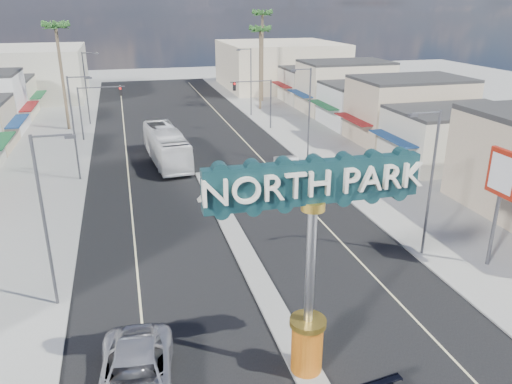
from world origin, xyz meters
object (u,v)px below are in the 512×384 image
palm_right_far (262,19)px  city_bus (166,146)px  streetlight_l_near (47,214)px  gateway_sign (311,246)px  streetlight_r_near (429,177)px  suv_left (135,378)px  car_parked_right (289,168)px  traffic_signal_right (256,95)px  streetlight_l_mid (75,124)px  streetlight_r_far (250,79)px  bank_pylon_sign (502,180)px  palm_left_far (56,32)px  streetlight_r_mid (308,111)px  palm_right_mid (260,34)px  traffic_signal_left (96,102)px  streetlight_l_far (87,85)px

palm_right_far → city_bus: 35.21m
streetlight_l_near → city_bus: 25.00m
gateway_sign → streetlight_r_near: 13.19m
streetlight_r_near → suv_left: size_ratio=1.42×
streetlight_l_near → car_parked_right: size_ratio=1.74×
gateway_sign → traffic_signal_right: size_ratio=1.53×
traffic_signal_right → city_bus: 16.06m
streetlight_l_mid → streetlight_r_far: (20.87, 22.00, 0.00)m
gateway_sign → traffic_signal_right: bearing=77.7°
streetlight_r_far → palm_right_far: bearing=65.5°
suv_left → bank_pylon_sign: bearing=19.9°
palm_left_far → suv_left: (6.06, -47.58, -10.61)m
traffic_signal_right → streetlight_l_mid: size_ratio=0.67×
streetlight_r_mid → car_parked_right: size_ratio=1.74×
suv_left → city_bus: size_ratio=0.54×
palm_right_far → bank_pylon_sign: bearing=-91.5°
suv_left → city_bus: city_bus is taller
streetlight_r_mid → palm_right_far: bearing=81.9°
gateway_sign → palm_right_far: size_ratio=0.65×
streetlight_r_mid → city_bus: streetlight_r_mid is taller
streetlight_l_mid → palm_right_mid: (23.43, 26.00, 5.54)m
traffic_signal_left → palm_left_far: bearing=122.4°
suv_left → streetlight_r_mid: bearing=63.0°
suv_left → gateway_sign: bearing=1.6°
streetlight_l_mid → streetlight_r_near: (20.87, -20.00, 0.00)m
streetlight_l_near → palm_left_far: (-2.57, 40.00, 6.43)m
gateway_sign → streetlight_l_mid: size_ratio=1.02×
streetlight_r_mid → traffic_signal_right: bearing=95.1°
palm_right_mid → bank_pylon_sign: size_ratio=1.74×
gateway_sign → bank_pylon_sign: gateway_sign is taller
streetlight_r_near → bank_pylon_sign: streetlight_r_near is taller
streetlight_r_mid → palm_left_far: bearing=139.5°
car_parked_right → traffic_signal_right: bearing=89.7°
streetlight_r_near → streetlight_l_mid: bearing=136.2°
traffic_signal_right → streetlight_r_mid: bearing=-84.9°
palm_right_far → traffic_signal_left: bearing=-143.3°
streetlight_l_mid → car_parked_right: 18.66m
palm_right_far → car_parked_right: (-7.69, -35.98, -11.53)m
car_parked_right → city_bus: city_bus is taller
city_bus → bank_pylon_sign: 30.68m
streetlight_l_near → palm_left_far: palm_left_far is taller
streetlight_l_near → streetlight_r_far: 46.90m
traffic_signal_right → bank_pylon_sign: bank_pylon_sign is taller
traffic_signal_right → streetlight_r_near: bearing=-87.9°
palm_right_far → bank_pylon_sign: 54.71m
gateway_sign → bank_pylon_sign: (13.54, 5.78, -0.55)m
city_bus → traffic_signal_right: bearing=36.6°
suv_left → bank_pylon_sign: size_ratio=0.91×
bank_pylon_sign → streetlight_r_mid: bearing=96.5°
streetlight_l_far → palm_right_mid: size_ratio=0.74×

